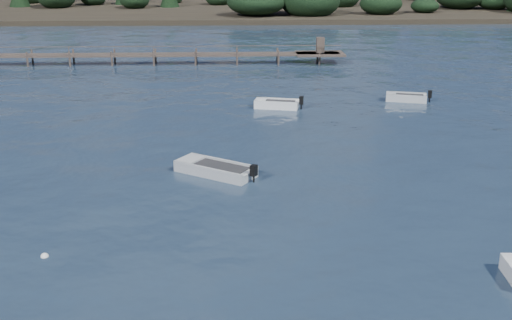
{
  "coord_description": "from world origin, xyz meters",
  "views": [
    {
      "loc": [
        -5.14,
        -18.57,
        12.16
      ],
      "look_at": [
        -3.94,
        14.0,
        1.0
      ],
      "focal_mm": 45.0,
      "sensor_mm": 36.0,
      "label": 1
    }
  ],
  "objects_px": {
    "tender_far_white": "(277,106)",
    "tender_far_grey_b": "(406,99)",
    "dinghy_mid_grey": "(215,171)",
    "jetty": "(71,55)"
  },
  "relations": [
    {
      "from": "tender_far_white",
      "to": "tender_far_grey_b",
      "type": "xyz_separation_m",
      "value": [
        10.52,
        1.86,
        -0.01
      ]
    },
    {
      "from": "tender_far_white",
      "to": "dinghy_mid_grey",
      "type": "distance_m",
      "value": 15.21
    },
    {
      "from": "tender_far_grey_b",
      "to": "jetty",
      "type": "xyz_separation_m",
      "value": [
        -30.48,
        16.92,
        0.81
      ]
    },
    {
      "from": "dinghy_mid_grey",
      "to": "jetty",
      "type": "height_order",
      "value": "jetty"
    },
    {
      "from": "tender_far_white",
      "to": "jetty",
      "type": "distance_m",
      "value": 27.42
    },
    {
      "from": "tender_far_grey_b",
      "to": "dinghy_mid_grey",
      "type": "bearing_deg",
      "value": -132.19
    },
    {
      "from": "tender_far_white",
      "to": "dinghy_mid_grey",
      "type": "height_order",
      "value": "tender_far_white"
    },
    {
      "from": "tender_far_white",
      "to": "tender_far_grey_b",
      "type": "distance_m",
      "value": 10.69
    },
    {
      "from": "tender_far_white",
      "to": "dinghy_mid_grey",
      "type": "bearing_deg",
      "value": -106.7
    },
    {
      "from": "tender_far_white",
      "to": "jetty",
      "type": "xyz_separation_m",
      "value": [
        -19.96,
        18.78,
        0.8
      ]
    }
  ]
}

